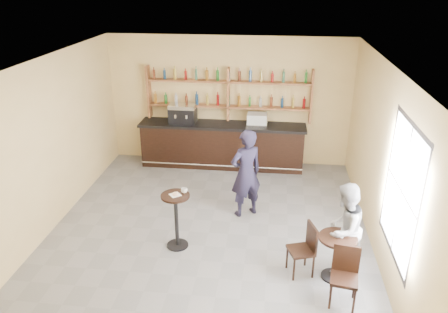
# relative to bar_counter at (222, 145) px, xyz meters

# --- Properties ---
(floor) EXTENTS (7.00, 7.00, 0.00)m
(floor) POSITION_rel_bar_counter_xyz_m (0.13, -3.15, -0.56)
(floor) COLOR slate
(floor) RESTS_ON ground
(ceiling) EXTENTS (7.00, 7.00, 0.00)m
(ceiling) POSITION_rel_bar_counter_xyz_m (0.13, -3.15, 2.64)
(ceiling) COLOR white
(ceiling) RESTS_ON wall_back
(wall_back) EXTENTS (7.00, 0.00, 7.00)m
(wall_back) POSITION_rel_bar_counter_xyz_m (0.13, 0.35, 1.04)
(wall_back) COLOR #E6C682
(wall_back) RESTS_ON floor
(wall_front) EXTENTS (7.00, 0.00, 7.00)m
(wall_front) POSITION_rel_bar_counter_xyz_m (0.13, -6.65, 1.04)
(wall_front) COLOR #E6C682
(wall_front) RESTS_ON floor
(wall_left) EXTENTS (0.00, 7.00, 7.00)m
(wall_left) POSITION_rel_bar_counter_xyz_m (-2.87, -3.15, 1.04)
(wall_left) COLOR #E6C682
(wall_left) RESTS_ON floor
(wall_right) EXTENTS (0.00, 7.00, 7.00)m
(wall_right) POSITION_rel_bar_counter_xyz_m (3.13, -3.15, 1.04)
(wall_right) COLOR #E6C682
(wall_right) RESTS_ON floor
(window_pane) EXTENTS (0.00, 2.00, 2.00)m
(window_pane) POSITION_rel_bar_counter_xyz_m (3.12, -4.35, 1.14)
(window_pane) COLOR white
(window_pane) RESTS_ON wall_right
(window_frame) EXTENTS (0.04, 1.70, 2.10)m
(window_frame) POSITION_rel_bar_counter_xyz_m (3.11, -4.35, 1.14)
(window_frame) COLOR black
(window_frame) RESTS_ON wall_right
(shelf_unit) EXTENTS (4.00, 0.26, 1.40)m
(shelf_unit) POSITION_rel_bar_counter_xyz_m (0.13, 0.22, 1.25)
(shelf_unit) COLOR brown
(shelf_unit) RESTS_ON wall_back
(liquor_bottles) EXTENTS (3.68, 0.10, 1.00)m
(liquor_bottles) POSITION_rel_bar_counter_xyz_m (0.13, 0.22, 1.42)
(liquor_bottles) COLOR #8C5919
(liquor_bottles) RESTS_ON shelf_unit
(bar_counter) EXTENTS (4.11, 0.80, 1.11)m
(bar_counter) POSITION_rel_bar_counter_xyz_m (0.00, 0.00, 0.00)
(bar_counter) COLOR black
(bar_counter) RESTS_ON floor
(espresso_machine) EXTENTS (0.67, 0.45, 0.46)m
(espresso_machine) POSITION_rel_bar_counter_xyz_m (-0.98, 0.00, 0.79)
(espresso_machine) COLOR black
(espresso_machine) RESTS_ON bar_counter
(pastry_case) EXTENTS (0.51, 0.42, 0.30)m
(pastry_case) POSITION_rel_bar_counter_xyz_m (0.86, 0.00, 0.70)
(pastry_case) COLOR silver
(pastry_case) RESTS_ON bar_counter
(pedestal_table) EXTENTS (0.62, 0.62, 1.04)m
(pedestal_table) POSITION_rel_bar_counter_xyz_m (-0.37, -3.63, -0.04)
(pedestal_table) COLOR black
(pedestal_table) RESTS_ON floor
(napkin) EXTENTS (0.24, 0.24, 0.00)m
(napkin) POSITION_rel_bar_counter_xyz_m (-0.37, -3.63, 0.49)
(napkin) COLOR white
(napkin) RESTS_ON pedestal_table
(donut) EXTENTS (0.14, 0.14, 0.04)m
(donut) POSITION_rel_bar_counter_xyz_m (-0.36, -3.64, 0.51)
(donut) COLOR #D68F4E
(donut) RESTS_ON napkin
(cup_pedestal) EXTENTS (0.14, 0.14, 0.09)m
(cup_pedestal) POSITION_rel_bar_counter_xyz_m (-0.23, -3.53, 0.53)
(cup_pedestal) COLOR white
(cup_pedestal) RESTS_ON pedestal_table
(man_main) EXTENTS (0.80, 0.72, 1.82)m
(man_main) POSITION_rel_bar_counter_xyz_m (0.76, -2.35, 0.36)
(man_main) COLOR black
(man_main) RESTS_ON floor
(cafe_table) EXTENTS (0.68, 0.68, 0.77)m
(cafe_table) POSITION_rel_bar_counter_xyz_m (2.34, -4.20, -0.17)
(cafe_table) COLOR black
(cafe_table) RESTS_ON floor
(cup_cafe) EXTENTS (0.13, 0.13, 0.09)m
(cup_cafe) POSITION_rel_bar_counter_xyz_m (2.39, -4.20, 0.26)
(cup_cafe) COLOR white
(cup_cafe) RESTS_ON cafe_table
(chair_west) EXTENTS (0.49, 0.49, 0.89)m
(chair_west) POSITION_rel_bar_counter_xyz_m (1.79, -4.15, -0.11)
(chair_west) COLOR black
(chair_west) RESTS_ON floor
(chair_south) EXTENTS (0.45, 0.45, 0.91)m
(chair_south) POSITION_rel_bar_counter_xyz_m (2.39, -4.80, -0.10)
(chair_south) COLOR black
(chair_south) RESTS_ON floor
(patron_second) EXTENTS (0.91, 0.96, 1.56)m
(patron_second) POSITION_rel_bar_counter_xyz_m (2.46, -3.96, 0.22)
(patron_second) COLOR gray
(patron_second) RESTS_ON floor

